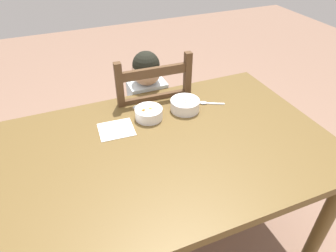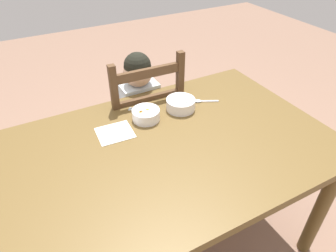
{
  "view_description": "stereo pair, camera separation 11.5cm",
  "coord_description": "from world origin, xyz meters",
  "px_view_note": "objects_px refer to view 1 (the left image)",
  "views": [
    {
      "loc": [
        -0.36,
        -0.96,
        1.62
      ],
      "look_at": [
        0.06,
        0.07,
        0.79
      ],
      "focal_mm": 32.15,
      "sensor_mm": 36.0,
      "label": 1
    },
    {
      "loc": [
        -0.46,
        -0.91,
        1.62
      ],
      "look_at": [
        0.06,
        0.07,
        0.79
      ],
      "focal_mm": 32.15,
      "sensor_mm": 36.0,
      "label": 2
    }
  ],
  "objects_px": {
    "dining_chair": "(150,126)",
    "child_figure": "(149,104)",
    "spoon": "(207,103)",
    "bowl_of_peas": "(185,105)",
    "dining_table": "(161,161)",
    "bowl_of_carrots": "(149,113)"
  },
  "relations": [
    {
      "from": "dining_chair",
      "to": "child_figure",
      "type": "height_order",
      "value": "dining_chair"
    },
    {
      "from": "dining_chair",
      "to": "spoon",
      "type": "xyz_separation_m",
      "value": [
        0.24,
        -0.29,
        0.28
      ]
    },
    {
      "from": "child_figure",
      "to": "bowl_of_peas",
      "type": "bearing_deg",
      "value": -71.15
    },
    {
      "from": "spoon",
      "to": "dining_chair",
      "type": "bearing_deg",
      "value": 129.71
    },
    {
      "from": "dining_table",
      "to": "bowl_of_peas",
      "type": "relative_size",
      "value": 10.26
    },
    {
      "from": "dining_chair",
      "to": "child_figure",
      "type": "bearing_deg",
      "value": -59.7
    },
    {
      "from": "bowl_of_peas",
      "to": "spoon",
      "type": "bearing_deg",
      "value": 3.84
    },
    {
      "from": "dining_chair",
      "to": "bowl_of_carrots",
      "type": "bearing_deg",
      "value": -108.27
    },
    {
      "from": "dining_table",
      "to": "bowl_of_peas",
      "type": "xyz_separation_m",
      "value": [
        0.22,
        0.23,
        0.12
      ]
    },
    {
      "from": "dining_table",
      "to": "spoon",
      "type": "xyz_separation_m",
      "value": [
        0.36,
        0.24,
        0.09
      ]
    },
    {
      "from": "dining_table",
      "to": "spoon",
      "type": "distance_m",
      "value": 0.44
    },
    {
      "from": "bowl_of_carrots",
      "to": "spoon",
      "type": "bearing_deg",
      "value": 1.55
    },
    {
      "from": "bowl_of_carrots",
      "to": "spoon",
      "type": "distance_m",
      "value": 0.34
    },
    {
      "from": "dining_table",
      "to": "dining_chair",
      "type": "relative_size",
      "value": 1.57
    },
    {
      "from": "child_figure",
      "to": "bowl_of_carrots",
      "type": "distance_m",
      "value": 0.34
    },
    {
      "from": "bowl_of_peas",
      "to": "bowl_of_carrots",
      "type": "distance_m",
      "value": 0.2
    },
    {
      "from": "child_figure",
      "to": "spoon",
      "type": "distance_m",
      "value": 0.39
    },
    {
      "from": "bowl_of_peas",
      "to": "bowl_of_carrots",
      "type": "height_order",
      "value": "bowl_of_peas"
    },
    {
      "from": "dining_table",
      "to": "dining_chair",
      "type": "bearing_deg",
      "value": 76.93
    },
    {
      "from": "child_figure",
      "to": "spoon",
      "type": "relative_size",
      "value": 7.27
    },
    {
      "from": "dining_table",
      "to": "child_figure",
      "type": "height_order",
      "value": "child_figure"
    },
    {
      "from": "dining_table",
      "to": "spoon",
      "type": "bearing_deg",
      "value": 33.71
    }
  ]
}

